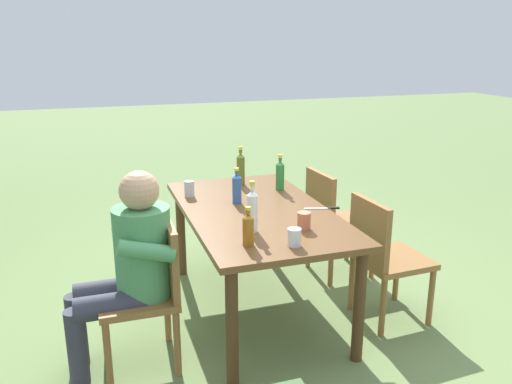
# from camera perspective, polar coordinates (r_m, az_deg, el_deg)

# --- Properties ---
(ground_plane) EXTENTS (24.00, 24.00, 0.00)m
(ground_plane) POSITION_cam_1_polar(r_m,az_deg,el_deg) (3.83, 0.00, -12.72)
(ground_plane) COLOR #6B844C
(dining_table) EXTENTS (1.68, 0.93, 0.76)m
(dining_table) POSITION_cam_1_polar(r_m,az_deg,el_deg) (3.55, 0.00, -3.25)
(dining_table) COLOR brown
(dining_table) RESTS_ON ground_plane
(chair_far_left) EXTENTS (0.44, 0.44, 0.87)m
(chair_far_left) POSITION_cam_1_polar(r_m,az_deg,el_deg) (3.13, -11.41, -10.04)
(chair_far_left) COLOR olive
(chair_far_left) RESTS_ON ground_plane
(chair_near_right) EXTENTS (0.47, 0.47, 0.87)m
(chair_near_right) POSITION_cam_1_polar(r_m,az_deg,el_deg) (4.21, 8.35, -2.78)
(chair_near_right) COLOR olive
(chair_near_right) RESTS_ON ground_plane
(chair_near_left) EXTENTS (0.46, 0.46, 0.87)m
(chair_near_left) POSITION_cam_1_polar(r_m,az_deg,el_deg) (3.60, 13.70, -6.52)
(chair_near_left) COLOR olive
(chair_near_left) RESTS_ON ground_plane
(person_in_white_shirt) EXTENTS (0.47, 0.62, 1.18)m
(person_in_white_shirt) POSITION_cam_1_polar(r_m,az_deg,el_deg) (3.05, -13.64, -7.44)
(person_in_white_shirt) COLOR #4C935B
(person_in_white_shirt) RESTS_ON ground_plane
(bottle_olive) EXTENTS (0.06, 0.06, 0.30)m
(bottle_olive) POSITION_cam_1_polar(r_m,az_deg,el_deg) (4.08, -1.68, 2.62)
(bottle_olive) COLOR #566623
(bottle_olive) RESTS_ON dining_table
(bottle_blue) EXTENTS (0.06, 0.06, 0.25)m
(bottle_blue) POSITION_cam_1_polar(r_m,az_deg,el_deg) (3.62, -2.10, 0.44)
(bottle_blue) COLOR #2D56A3
(bottle_blue) RESTS_ON dining_table
(bottle_amber) EXTENTS (0.06, 0.06, 0.23)m
(bottle_amber) POSITION_cam_1_polar(r_m,az_deg,el_deg) (2.89, -0.86, -4.05)
(bottle_amber) COLOR #996019
(bottle_amber) RESTS_ON dining_table
(bottle_clear) EXTENTS (0.06, 0.06, 0.31)m
(bottle_clear) POSITION_cam_1_polar(r_m,az_deg,el_deg) (3.08, -0.41, -1.99)
(bottle_clear) COLOR white
(bottle_clear) RESTS_ON dining_table
(bottle_green) EXTENTS (0.06, 0.06, 0.27)m
(bottle_green) POSITION_cam_1_polar(r_m,az_deg,el_deg) (3.93, 2.64, 1.88)
(bottle_green) COLOR #287A38
(bottle_green) RESTS_ON dining_table
(cup_glass) EXTENTS (0.08, 0.08, 0.10)m
(cup_glass) POSITION_cam_1_polar(r_m,az_deg,el_deg) (2.90, 4.12, -4.95)
(cup_glass) COLOR silver
(cup_glass) RESTS_ON dining_table
(cup_terracotta) EXTENTS (0.08, 0.08, 0.11)m
(cup_terracotta) POSITION_cam_1_polar(r_m,az_deg,el_deg) (3.16, 5.25, -3.14)
(cup_terracotta) COLOR #BC6B47
(cup_terracotta) RESTS_ON dining_table
(cup_steel) EXTENTS (0.07, 0.07, 0.12)m
(cup_steel) POSITION_cam_1_polar(r_m,az_deg,el_deg) (3.81, -7.30, 0.35)
(cup_steel) COLOR #B2B7BC
(cup_steel) RESTS_ON dining_table
(table_knife) EXTENTS (0.09, 0.24, 0.01)m
(table_knife) POSITION_cam_1_polar(r_m,az_deg,el_deg) (3.55, 7.50, -1.77)
(table_knife) COLOR silver
(table_knife) RESTS_ON dining_table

